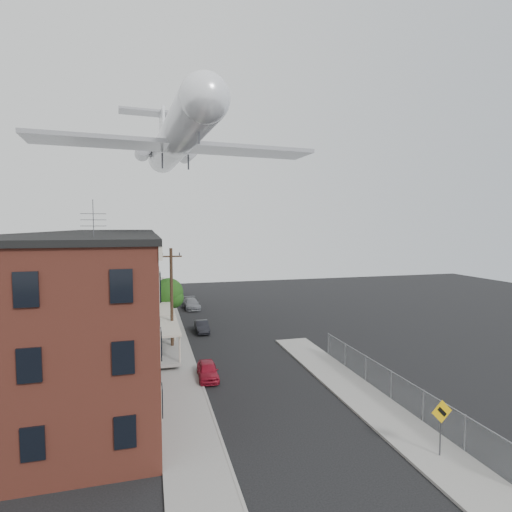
{
  "coord_description": "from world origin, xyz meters",
  "views": [
    {
      "loc": [
        -7.4,
        -16.08,
        10.84
      ],
      "look_at": [
        -0.69,
        8.76,
        8.91
      ],
      "focal_mm": 28.0,
      "sensor_mm": 36.0,
      "label": 1
    }
  ],
  "objects": [
    {
      "name": "ground",
      "position": [
        0.0,
        0.0,
        0.0
      ],
      "size": [
        120.0,
        120.0,
        0.0
      ],
      "primitive_type": "plane",
      "color": "black",
      "rests_on": "ground"
    },
    {
      "name": "sidewalk_left",
      "position": [
        -5.5,
        24.0,
        0.06
      ],
      "size": [
        3.0,
        62.0,
        0.12
      ],
      "primitive_type": "cube",
      "color": "gray",
      "rests_on": "ground"
    },
    {
      "name": "sidewalk_right",
      "position": [
        5.5,
        6.0,
        0.06
      ],
      "size": [
        3.0,
        26.0,
        0.12
      ],
      "primitive_type": "cube",
      "color": "gray",
      "rests_on": "ground"
    },
    {
      "name": "curb_left",
      "position": [
        -4.05,
        24.0,
        0.07
      ],
      "size": [
        0.15,
        62.0,
        0.14
      ],
      "primitive_type": "cube",
      "color": "gray",
      "rests_on": "ground"
    },
    {
      "name": "curb_right",
      "position": [
        4.05,
        6.0,
        0.07
      ],
      "size": [
        0.15,
        26.0,
        0.14
      ],
      "primitive_type": "cube",
      "color": "gray",
      "rests_on": "ground"
    },
    {
      "name": "corner_building",
      "position": [
        -12.0,
        7.0,
        5.16
      ],
      "size": [
        10.31,
        12.3,
        12.15
      ],
      "color": "#3A1B12",
      "rests_on": "ground"
    },
    {
      "name": "row_house_a",
      "position": [
        -11.96,
        16.5,
        5.13
      ],
      "size": [
        11.98,
        7.0,
        10.3
      ],
      "color": "slate",
      "rests_on": "ground"
    },
    {
      "name": "row_house_b",
      "position": [
        -11.96,
        23.5,
        5.13
      ],
      "size": [
        11.98,
        7.0,
        10.3
      ],
      "color": "gray",
      "rests_on": "ground"
    },
    {
      "name": "row_house_c",
      "position": [
        -11.96,
        30.5,
        5.13
      ],
      "size": [
        11.98,
        7.0,
        10.3
      ],
      "color": "slate",
      "rests_on": "ground"
    },
    {
      "name": "row_house_d",
      "position": [
        -11.96,
        37.5,
        5.13
      ],
      "size": [
        11.98,
        7.0,
        10.3
      ],
      "color": "gray",
      "rests_on": "ground"
    },
    {
      "name": "row_house_e",
      "position": [
        -11.96,
        44.5,
        5.13
      ],
      "size": [
        11.98,
        7.0,
        10.3
      ],
      "color": "slate",
      "rests_on": "ground"
    },
    {
      "name": "chainlink_fence",
      "position": [
        7.0,
        5.0,
        1.0
      ],
      "size": [
        0.06,
        18.06,
        1.9
      ],
      "color": "gray",
      "rests_on": "ground"
    },
    {
      "name": "warning_sign",
      "position": [
        5.6,
        -1.03,
        1.88
      ],
      "size": [
        1.1,
        0.11,
        2.8
      ],
      "color": "#515156",
      "rests_on": "ground"
    },
    {
      "name": "utility_pole",
      "position": [
        -5.6,
        18.0,
        4.67
      ],
      "size": [
        1.8,
        0.26,
        9.0
      ],
      "color": "black",
      "rests_on": "ground"
    },
    {
      "name": "street_tree",
      "position": [
        -5.27,
        27.92,
        3.45
      ],
      "size": [
        3.22,
        3.2,
        5.2
      ],
      "color": "black",
      "rests_on": "ground"
    },
    {
      "name": "car_near",
      "position": [
        -3.51,
        11.52,
        0.6
      ],
      "size": [
        1.56,
        3.56,
        1.19
      ],
      "primitive_type": "imported",
      "rotation": [
        0.0,
        0.0,
        -0.04
      ],
      "color": "maroon",
      "rests_on": "ground"
    },
    {
      "name": "car_mid",
      "position": [
        -2.29,
        24.07,
        0.58
      ],
      "size": [
        1.25,
        3.54,
        1.17
      ],
      "primitive_type": "imported",
      "rotation": [
        0.0,
        0.0,
        -0.0
      ],
      "color": "black",
      "rests_on": "ground"
    },
    {
      "name": "car_far",
      "position": [
        -2.11,
        36.05,
        0.68
      ],
      "size": [
        2.14,
        4.78,
        1.36
      ],
      "primitive_type": "imported",
      "rotation": [
        0.0,
        0.0,
        0.05
      ],
      "color": "gray",
      "rests_on": "ground"
    },
    {
      "name": "airplane",
      "position": [
        -4.45,
        27.01,
        19.89
      ],
      "size": [
        27.64,
        31.56,
        9.12
      ],
      "color": "white",
      "rests_on": "ground"
    }
  ]
}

